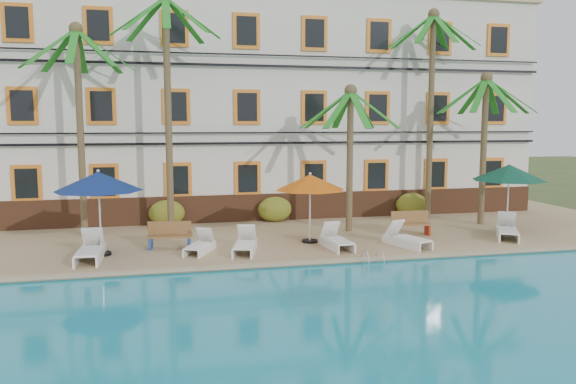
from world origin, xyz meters
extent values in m
plane|color=#384C23|center=(0.00, 0.00, 0.00)|extent=(100.00, 100.00, 0.00)
cube|color=tan|center=(0.00, 5.00, 0.12)|extent=(30.00, 12.00, 0.25)
cube|color=teal|center=(0.00, -7.00, 0.10)|extent=(26.00, 12.00, 0.20)
cube|color=tan|center=(0.00, -0.90, 0.28)|extent=(30.00, 0.35, 0.06)
cube|color=silver|center=(0.00, 10.00, 5.25)|extent=(25.00, 6.00, 10.00)
cube|color=brown|center=(0.00, 6.94, 0.85)|extent=(25.00, 0.12, 1.20)
cube|color=tan|center=(0.00, 10.00, 10.35)|extent=(25.40, 6.40, 0.25)
cube|color=orange|center=(-10.50, 6.95, 2.15)|extent=(1.15, 0.10, 1.50)
cube|color=black|center=(-10.50, 6.90, 2.15)|extent=(0.85, 0.04, 1.20)
cube|color=orange|center=(-7.50, 6.95, 2.15)|extent=(1.15, 0.10, 1.50)
cube|color=black|center=(-7.50, 6.90, 2.15)|extent=(0.85, 0.04, 1.20)
cube|color=orange|center=(-4.50, 6.95, 2.15)|extent=(1.15, 0.10, 1.50)
cube|color=black|center=(-4.50, 6.90, 2.15)|extent=(0.85, 0.04, 1.20)
cube|color=orange|center=(-1.50, 6.95, 2.15)|extent=(1.15, 0.10, 1.50)
cube|color=black|center=(-1.50, 6.90, 2.15)|extent=(0.85, 0.04, 1.20)
cube|color=orange|center=(1.50, 6.95, 2.15)|extent=(1.15, 0.10, 1.50)
cube|color=black|center=(1.50, 6.90, 2.15)|extent=(0.85, 0.04, 1.20)
cube|color=orange|center=(4.50, 6.95, 2.15)|extent=(1.15, 0.10, 1.50)
cube|color=black|center=(4.50, 6.90, 2.15)|extent=(0.85, 0.04, 1.20)
cube|color=orange|center=(7.50, 6.95, 2.15)|extent=(1.15, 0.10, 1.50)
cube|color=black|center=(7.50, 6.90, 2.15)|extent=(0.85, 0.04, 1.20)
cube|color=orange|center=(10.50, 6.95, 2.15)|extent=(1.15, 0.10, 1.50)
cube|color=black|center=(10.50, 6.90, 2.15)|extent=(0.85, 0.04, 1.20)
cube|color=orange|center=(-10.50, 6.95, 5.25)|extent=(1.15, 0.10, 1.50)
cube|color=black|center=(-10.50, 6.90, 5.25)|extent=(0.85, 0.04, 1.20)
cube|color=orange|center=(-7.50, 6.95, 5.25)|extent=(1.15, 0.10, 1.50)
cube|color=black|center=(-7.50, 6.90, 5.25)|extent=(0.85, 0.04, 1.20)
cube|color=orange|center=(-4.50, 6.95, 5.25)|extent=(1.15, 0.10, 1.50)
cube|color=black|center=(-4.50, 6.90, 5.25)|extent=(0.85, 0.04, 1.20)
cube|color=orange|center=(-1.50, 6.95, 5.25)|extent=(1.15, 0.10, 1.50)
cube|color=black|center=(-1.50, 6.90, 5.25)|extent=(0.85, 0.04, 1.20)
cube|color=orange|center=(1.50, 6.95, 5.25)|extent=(1.15, 0.10, 1.50)
cube|color=black|center=(1.50, 6.90, 5.25)|extent=(0.85, 0.04, 1.20)
cube|color=orange|center=(4.50, 6.95, 5.25)|extent=(1.15, 0.10, 1.50)
cube|color=black|center=(4.50, 6.90, 5.25)|extent=(0.85, 0.04, 1.20)
cube|color=orange|center=(7.50, 6.95, 5.25)|extent=(1.15, 0.10, 1.50)
cube|color=black|center=(7.50, 6.90, 5.25)|extent=(0.85, 0.04, 1.20)
cube|color=orange|center=(10.50, 6.95, 5.25)|extent=(1.15, 0.10, 1.50)
cube|color=black|center=(10.50, 6.90, 5.25)|extent=(0.85, 0.04, 1.20)
cube|color=orange|center=(-10.50, 6.95, 8.45)|extent=(1.15, 0.10, 1.50)
cube|color=black|center=(-10.50, 6.90, 8.45)|extent=(0.85, 0.04, 1.20)
cube|color=orange|center=(-7.50, 6.95, 8.45)|extent=(1.15, 0.10, 1.50)
cube|color=black|center=(-7.50, 6.90, 8.45)|extent=(0.85, 0.04, 1.20)
cube|color=orange|center=(-4.50, 6.95, 8.45)|extent=(1.15, 0.10, 1.50)
cube|color=black|center=(-4.50, 6.90, 8.45)|extent=(0.85, 0.04, 1.20)
cube|color=orange|center=(-1.50, 6.95, 8.45)|extent=(1.15, 0.10, 1.50)
cube|color=black|center=(-1.50, 6.90, 8.45)|extent=(0.85, 0.04, 1.20)
cube|color=orange|center=(1.50, 6.95, 8.45)|extent=(1.15, 0.10, 1.50)
cube|color=black|center=(1.50, 6.90, 8.45)|extent=(0.85, 0.04, 1.20)
cube|color=orange|center=(4.50, 6.95, 8.45)|extent=(1.15, 0.10, 1.50)
cube|color=black|center=(4.50, 6.90, 8.45)|extent=(0.85, 0.04, 1.20)
cube|color=orange|center=(7.50, 6.95, 8.45)|extent=(1.15, 0.10, 1.50)
cube|color=black|center=(7.50, 6.90, 8.45)|extent=(0.85, 0.04, 1.20)
cube|color=orange|center=(10.50, 6.95, 8.45)|extent=(1.15, 0.10, 1.50)
cube|color=black|center=(10.50, 6.90, 8.45)|extent=(0.85, 0.04, 1.20)
cube|color=black|center=(0.00, 6.80, 3.70)|extent=(25.00, 0.08, 0.10)
cube|color=black|center=(0.00, 6.80, 4.15)|extent=(25.00, 0.08, 0.06)
cube|color=black|center=(0.00, 6.80, 7.00)|extent=(25.00, 0.08, 0.10)
cube|color=black|center=(0.00, 6.80, 7.45)|extent=(25.00, 0.08, 0.06)
cylinder|color=brown|center=(-8.11, 5.01, 4.12)|extent=(0.26, 0.26, 7.75)
sphere|color=brown|center=(-8.11, 5.01, 8.00)|extent=(0.50, 0.50, 0.50)
cube|color=#1C761F|center=(-8.11, 6.03, 7.27)|extent=(0.28, 2.05, 1.48)
cube|color=#1C761F|center=(-8.83, 5.73, 7.27)|extent=(1.65, 1.65, 1.48)
cube|color=#1C761F|center=(-9.12, 5.01, 7.27)|extent=(2.05, 0.28, 1.48)
cube|color=#1C761F|center=(-8.83, 4.30, 7.27)|extent=(1.65, 1.65, 1.48)
cube|color=#1C761F|center=(-8.11, 4.00, 7.27)|extent=(0.28, 2.05, 1.48)
cube|color=#1C761F|center=(-7.39, 4.30, 7.27)|extent=(1.65, 1.65, 1.48)
cube|color=#1C761F|center=(-7.09, 5.01, 7.27)|extent=(2.05, 0.28, 1.48)
cube|color=#1C761F|center=(-7.39, 5.73, 7.27)|extent=(1.65, 1.65, 1.48)
cylinder|color=brown|center=(-4.87, 4.76, 4.74)|extent=(0.26, 0.26, 8.98)
cube|color=#1C761F|center=(-4.87, 5.78, 8.50)|extent=(0.28, 2.05, 1.48)
cube|color=#1C761F|center=(-5.59, 5.48, 8.50)|extent=(1.65, 1.65, 1.48)
cube|color=#1C761F|center=(-5.89, 4.76, 8.50)|extent=(2.05, 0.28, 1.48)
cube|color=#1C761F|center=(-5.59, 4.05, 8.50)|extent=(1.65, 1.65, 1.48)
cube|color=#1C761F|center=(-4.87, 3.75, 8.50)|extent=(0.28, 2.05, 1.48)
cube|color=#1C761F|center=(-4.15, 4.05, 8.50)|extent=(1.65, 1.65, 1.48)
cube|color=#1C761F|center=(-3.86, 4.76, 8.50)|extent=(2.05, 0.28, 1.48)
cube|color=#1C761F|center=(-4.15, 5.48, 8.50)|extent=(1.65, 1.65, 1.48)
cylinder|color=brown|center=(2.11, 3.81, 3.04)|extent=(0.26, 0.26, 5.57)
sphere|color=brown|center=(2.11, 3.81, 5.82)|extent=(0.50, 0.50, 0.50)
cube|color=#1C761F|center=(2.11, 4.82, 5.09)|extent=(0.28, 2.05, 1.48)
cube|color=#1C761F|center=(1.40, 4.53, 5.09)|extent=(1.65, 1.65, 1.48)
cube|color=#1C761F|center=(1.10, 3.81, 5.09)|extent=(2.05, 0.28, 1.48)
cube|color=#1C761F|center=(1.40, 3.09, 5.09)|extent=(1.65, 1.65, 1.48)
cube|color=#1C761F|center=(2.11, 2.79, 5.09)|extent=(0.28, 2.05, 1.48)
cube|color=#1C761F|center=(2.83, 3.09, 5.09)|extent=(1.65, 1.65, 1.48)
cube|color=#1C761F|center=(3.13, 3.81, 5.09)|extent=(2.05, 0.28, 1.48)
cube|color=#1C761F|center=(2.83, 4.53, 5.09)|extent=(1.65, 1.65, 1.48)
cylinder|color=brown|center=(6.50, 5.69, 4.75)|extent=(0.26, 0.26, 8.99)
sphere|color=brown|center=(6.50, 5.69, 9.24)|extent=(0.50, 0.50, 0.50)
cube|color=#1C761F|center=(6.50, 6.71, 8.51)|extent=(0.28, 2.05, 1.48)
cube|color=#1C761F|center=(5.78, 6.41, 8.51)|extent=(1.65, 1.65, 1.48)
cube|color=#1C761F|center=(5.48, 5.69, 8.51)|extent=(2.05, 0.28, 1.48)
cube|color=#1C761F|center=(5.78, 4.97, 8.51)|extent=(1.65, 1.65, 1.48)
cube|color=#1C761F|center=(6.50, 4.68, 8.51)|extent=(0.28, 2.05, 1.48)
cube|color=#1C761F|center=(7.21, 4.97, 8.51)|extent=(1.65, 1.65, 1.48)
cube|color=#1C761F|center=(7.51, 5.69, 8.51)|extent=(2.05, 0.28, 1.48)
cube|color=#1C761F|center=(7.21, 6.41, 8.51)|extent=(1.65, 1.65, 1.48)
cylinder|color=brown|center=(8.15, 4.06, 3.34)|extent=(0.26, 0.26, 6.18)
sphere|color=brown|center=(8.15, 4.06, 6.43)|extent=(0.50, 0.50, 0.50)
cube|color=#1C761F|center=(8.15, 5.07, 5.70)|extent=(0.28, 2.05, 1.48)
cube|color=#1C761F|center=(7.44, 4.77, 5.70)|extent=(1.65, 1.65, 1.48)
cube|color=#1C761F|center=(7.14, 4.06, 5.70)|extent=(2.05, 0.28, 1.48)
cube|color=#1C761F|center=(7.44, 3.34, 5.70)|extent=(1.65, 1.65, 1.48)
cube|color=#1C761F|center=(8.15, 3.04, 5.70)|extent=(0.28, 2.05, 1.48)
cube|color=#1C761F|center=(8.87, 3.34, 5.70)|extent=(1.65, 1.65, 1.48)
cube|color=#1C761F|center=(9.17, 4.06, 5.70)|extent=(2.05, 0.28, 1.48)
cube|color=#1C761F|center=(8.87, 4.77, 5.70)|extent=(1.65, 1.65, 1.48)
ellipsoid|color=#245317|center=(-5.01, 6.60, 0.80)|extent=(1.50, 0.90, 1.10)
ellipsoid|color=#245317|center=(-0.36, 6.60, 0.80)|extent=(1.50, 0.90, 1.10)
ellipsoid|color=#245317|center=(6.12, 6.60, 0.80)|extent=(1.50, 0.90, 1.10)
cylinder|color=black|center=(-7.18, 1.65, 0.30)|extent=(0.64, 0.64, 0.09)
cylinder|color=silver|center=(-7.18, 1.65, 1.61)|extent=(0.06, 0.06, 2.72)
cone|color=navy|center=(-7.18, 1.65, 2.69)|extent=(2.84, 2.84, 0.62)
sphere|color=silver|center=(-7.18, 1.65, 3.03)|extent=(0.10, 0.10, 0.10)
cylinder|color=black|center=(0.02, 2.08, 0.29)|extent=(0.57, 0.57, 0.08)
cylinder|color=silver|center=(0.02, 2.08, 1.48)|extent=(0.06, 0.06, 2.45)
cone|color=#C8560C|center=(0.02, 2.08, 2.45)|extent=(2.56, 2.56, 0.56)
sphere|color=silver|center=(0.02, 2.08, 2.75)|extent=(0.10, 0.10, 0.10)
cylinder|color=black|center=(7.89, 1.80, 0.30)|extent=(0.63, 0.63, 0.09)
cylinder|color=silver|center=(7.89, 1.80, 1.60)|extent=(0.06, 0.06, 2.70)
cone|color=#0D4231|center=(7.89, 1.80, 2.67)|extent=(2.81, 2.81, 0.62)
sphere|color=silver|center=(7.89, 1.80, 3.01)|extent=(0.10, 0.10, 0.10)
cube|color=white|center=(-7.46, 0.70, 0.60)|extent=(0.71, 1.45, 0.07)
cube|color=white|center=(-7.43, 1.69, 0.85)|extent=(0.68, 0.55, 0.71)
cube|color=white|center=(-7.78, 0.99, 0.41)|extent=(0.13, 2.03, 0.33)
cube|color=white|center=(-7.12, 0.97, 0.41)|extent=(0.13, 2.03, 0.33)
cube|color=white|center=(-4.10, 1.07, 0.53)|extent=(0.95, 1.26, 0.05)
cube|color=white|center=(-3.78, 1.79, 0.74)|extent=(0.66, 0.60, 0.57)
cube|color=white|center=(-4.25, 1.38, 0.38)|extent=(0.72, 1.51, 0.26)
cube|color=white|center=(-3.77, 1.16, 0.38)|extent=(0.72, 1.51, 0.26)
cube|color=white|center=(-2.60, 0.68, 0.57)|extent=(0.92, 1.42, 0.06)
cube|color=white|center=(-2.37, 1.55, 0.80)|extent=(0.71, 0.62, 0.65)
cube|color=white|center=(-2.83, 1.00, 0.40)|extent=(0.53, 1.81, 0.30)
cube|color=white|center=(-2.24, 0.84, 0.40)|extent=(0.53, 1.81, 0.30)
cube|color=white|center=(0.68, 0.64, 0.57)|extent=(0.69, 1.34, 0.06)
cube|color=white|center=(0.62, 1.53, 0.80)|extent=(0.63, 0.52, 0.65)
cube|color=white|center=(0.37, 0.86, 0.40)|extent=(0.20, 1.84, 0.30)
cube|color=white|center=(0.96, 0.91, 0.40)|extent=(0.20, 1.84, 0.30)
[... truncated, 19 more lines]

